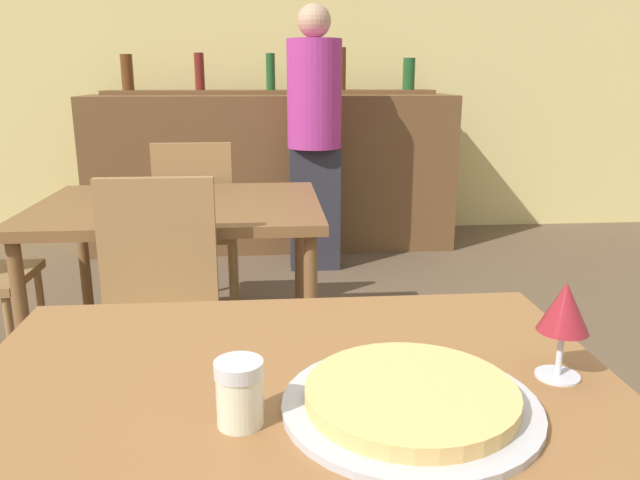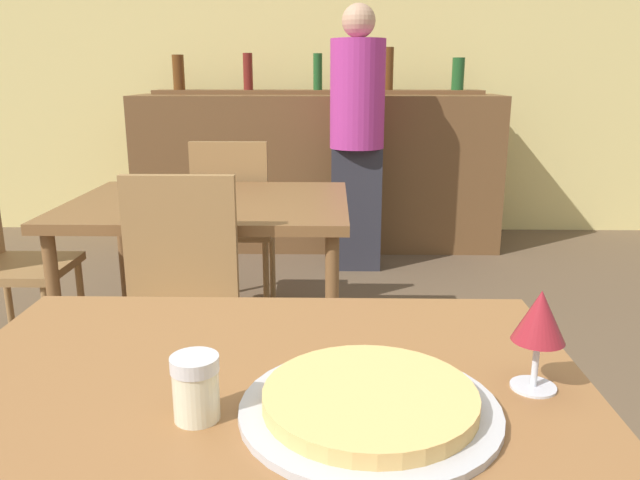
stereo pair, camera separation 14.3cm
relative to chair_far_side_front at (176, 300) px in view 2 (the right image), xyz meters
The scene contains 12 objects.
wall_back 3.29m from the chair_far_side_front, 82.78° to the left, with size 8.00×0.05×2.80m.
dining_table_near 1.16m from the chair_far_side_front, 69.68° to the right, with size 1.04×0.88×0.78m.
dining_table_far 0.63m from the chair_far_side_front, 90.00° to the left, with size 1.14×0.89×0.74m.
bar_counter 2.67m from the chair_far_side_front, 81.42° to the left, with size 2.60×0.56×1.10m.
bar_back_shelf 2.88m from the chair_far_side_front, 81.55° to the left, with size 2.39×0.24×0.33m.
chair_far_side_front is the anchor object (origin of this frame).
chair_far_side_back 1.22m from the chair_far_side_front, 90.00° to the left, with size 0.40×0.40×0.93m.
chair_far_side_left 1.09m from the chair_far_side_front, 145.89° to the left, with size 0.40×0.40×0.93m.
pizza_tray 1.27m from the chair_far_side_front, 63.05° to the right, with size 0.37×0.37×0.04m.
cheese_shaker 1.21m from the chair_far_side_front, 74.14° to the right, with size 0.07×0.07×0.09m.
person_standing 2.19m from the chair_far_side_front, 72.18° to the left, with size 0.34×0.34×1.66m.
wine_glass 1.36m from the chair_far_side_front, 51.45° to the right, with size 0.08×0.08×0.16m.
Camera 2 is at (0.11, -0.83, 1.25)m, focal length 35.00 mm.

